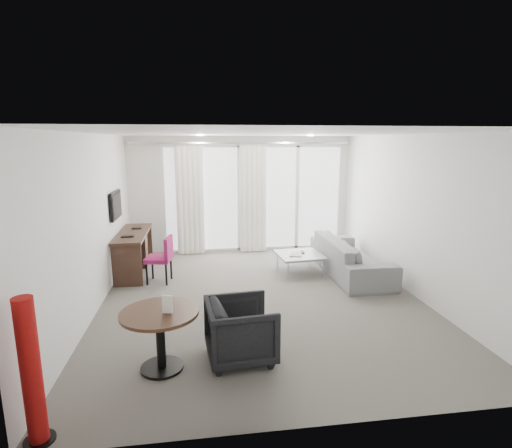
{
  "coord_description": "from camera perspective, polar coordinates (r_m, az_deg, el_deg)",
  "views": [
    {
      "loc": [
        -0.94,
        -5.99,
        2.48
      ],
      "look_at": [
        0.0,
        0.6,
        1.1
      ],
      "focal_mm": 28.0,
      "sensor_mm": 36.0,
      "label": 1
    }
  ],
  "objects": [
    {
      "name": "floor",
      "position": [
        6.55,
        0.75,
        -10.53
      ],
      "size": [
        5.0,
        6.0,
        0.0
      ],
      "primitive_type": "cube",
      "color": "#5F5B53",
      "rests_on": "ground"
    },
    {
      "name": "ceiling",
      "position": [
        6.07,
        0.82,
        12.84
      ],
      "size": [
        5.0,
        6.0,
        0.0
      ],
      "primitive_type": "cube",
      "color": "white",
      "rests_on": "ground"
    },
    {
      "name": "wall_left",
      "position": [
        6.3,
        -22.28,
        0.03
      ],
      "size": [
        0.0,
        6.0,
        2.6
      ],
      "primitive_type": "cube",
      "color": "silver",
      "rests_on": "ground"
    },
    {
      "name": "wall_right",
      "position": [
        7.01,
        21.42,
        1.2
      ],
      "size": [
        0.0,
        6.0,
        2.6
      ],
      "primitive_type": "cube",
      "color": "silver",
      "rests_on": "ground"
    },
    {
      "name": "wall_front",
      "position": [
        3.35,
        8.81,
        -9.09
      ],
      "size": [
        5.0,
        0.0,
        2.6
      ],
      "primitive_type": "cube",
      "color": "silver",
      "rests_on": "ground"
    },
    {
      "name": "window_panel",
      "position": [
        9.15,
        -0.24,
        3.68
      ],
      "size": [
        4.0,
        0.02,
        2.38
      ],
      "primitive_type": null,
      "color": "white",
      "rests_on": "ground"
    },
    {
      "name": "window_frame",
      "position": [
        9.14,
        -0.23,
        3.66
      ],
      "size": [
        4.1,
        0.06,
        2.44
      ],
      "primitive_type": null,
      "color": "white",
      "rests_on": "ground"
    },
    {
      "name": "curtain_left",
      "position": [
        8.91,
        -9.39,
        3.3
      ],
      "size": [
        0.6,
        0.2,
        2.38
      ],
      "primitive_type": null,
      "color": "white",
      "rests_on": "ground"
    },
    {
      "name": "curtain_right",
      "position": [
        8.98,
        -0.42,
        3.53
      ],
      "size": [
        0.6,
        0.2,
        2.38
      ],
      "primitive_type": null,
      "color": "white",
      "rests_on": "ground"
    },
    {
      "name": "curtain_track",
      "position": [
        8.86,
        -2.06,
        11.52
      ],
      "size": [
        4.8,
        0.04,
        0.04
      ],
      "primitive_type": null,
      "color": "#B2B2B7",
      "rests_on": "ceiling"
    },
    {
      "name": "downlight_a",
      "position": [
        7.59,
        -8.0,
        12.43
      ],
      "size": [
        0.12,
        0.12,
        0.02
      ],
      "primitive_type": "cylinder",
      "color": "#FFE0B2",
      "rests_on": "ceiling"
    },
    {
      "name": "downlight_b",
      "position": [
        7.89,
        7.81,
        12.41
      ],
      "size": [
        0.12,
        0.12,
        0.02
      ],
      "primitive_type": "cylinder",
      "color": "#FFE0B2",
      "rests_on": "ceiling"
    },
    {
      "name": "desk",
      "position": [
        8.01,
        -17.04,
        -3.92
      ],
      "size": [
        0.53,
        1.68,
        0.79
      ],
      "primitive_type": null,
      "color": "#352117",
      "rests_on": "floor"
    },
    {
      "name": "tv",
      "position": [
        7.68,
        -19.42,
        2.58
      ],
      "size": [
        0.05,
        0.8,
        0.5
      ],
      "primitive_type": null,
      "color": "black",
      "rests_on": "wall_left"
    },
    {
      "name": "desk_chair",
      "position": [
        7.34,
        -13.74,
        -4.93
      ],
      "size": [
        0.53,
        0.51,
        0.84
      ],
      "primitive_type": null,
      "rotation": [
        0.0,
        0.0,
        -0.18
      ],
      "color": "#88174D",
      "rests_on": "floor"
    },
    {
      "name": "round_table",
      "position": [
        4.68,
        -13.46,
        -15.88
      ],
      "size": [
        0.88,
        0.88,
        0.68
      ],
      "primitive_type": null,
      "rotation": [
        0.0,
        0.0,
        0.03
      ],
      "color": "#3D2417",
      "rests_on": "floor"
    },
    {
      "name": "menu_card",
      "position": [
        4.46,
        -12.52,
        -11.84
      ],
      "size": [
        0.11,
        0.04,
        0.2
      ],
      "primitive_type": null,
      "rotation": [
        0.0,
        0.0,
        -0.25
      ],
      "color": "white",
      "rests_on": "round_table"
    },
    {
      "name": "red_lamp",
      "position": [
        3.91,
        -29.45,
        -17.95
      ],
      "size": [
        0.29,
        0.29,
        1.29
      ],
      "primitive_type": "cylinder",
      "rotation": [
        0.0,
        0.0,
        -0.12
      ],
      "color": "maroon",
      "rests_on": "floor"
    },
    {
      "name": "tub_armchair",
      "position": [
        4.75,
        -2.17,
        -14.93
      ],
      "size": [
        0.83,
        0.81,
        0.7
      ],
      "primitive_type": "imported",
      "rotation": [
        0.0,
        0.0,
        1.66
      ],
      "color": "black",
      "rests_on": "floor"
    },
    {
      "name": "coffee_table",
      "position": [
        7.75,
        6.21,
        -5.59
      ],
      "size": [
        0.89,
        0.89,
        0.37
      ],
      "primitive_type": null,
      "rotation": [
        0.0,
        0.0,
        0.09
      ],
      "color": "gray",
      "rests_on": "floor"
    },
    {
      "name": "remote",
      "position": [
        7.8,
        6.69,
        -4.14
      ],
      "size": [
        0.07,
        0.18,
        0.02
      ],
      "primitive_type": null,
      "rotation": [
        0.0,
        0.0,
        -0.11
      ],
      "color": "black",
      "rests_on": "coffee_table"
    },
    {
      "name": "magazine",
      "position": [
        7.62,
        5.7,
        -4.5
      ],
      "size": [
        0.26,
        0.3,
        0.01
      ],
      "primitive_type": null,
      "rotation": [
        0.0,
        0.0,
        -0.3
      ],
      "color": "gray",
      "rests_on": "coffee_table"
    },
    {
      "name": "sofa",
      "position": [
        7.81,
        13.3,
        -4.51
      ],
      "size": [
        0.91,
        2.33,
        0.68
      ],
      "primitive_type": "imported",
      "rotation": [
        0.0,
        0.0,
        1.57
      ],
      "color": "slate",
      "rests_on": "floor"
    },
    {
      "name": "terrace_slab",
      "position": [
        10.87,
        -1.33,
        -1.8
      ],
      "size": [
        5.6,
        3.0,
        0.12
      ],
      "primitive_type": "cube",
      "color": "#4D4D50",
      "rests_on": "ground"
    },
    {
      "name": "rattan_chair_a",
      "position": [
        10.92,
        4.34,
        0.96
      ],
      "size": [
        0.76,
        0.76,
        0.89
      ],
      "primitive_type": null,
      "rotation": [
        0.0,
        0.0,
        0.3
      ],
      "color": "brown",
      "rests_on": "terrace_slab"
    },
    {
      "name": "rattan_chair_b",
      "position": [
        11.67,
        5.54,
        1.32
      ],
      "size": [
        0.67,
        0.67,
        0.77
      ],
      "primitive_type": null,
      "rotation": [
        0.0,
        0.0,
        0.36
      ],
      "color": "brown",
      "rests_on": "terrace_slab"
    },
    {
      "name": "rattan_table",
      "position": [
        10.37,
        7.83,
        -0.81
      ],
      "size": [
        0.57,
        0.57,
        0.5
      ],
      "primitive_type": null,
      "rotation": [
        0.0,
        0.0,
        -0.15
      ],
      "color": "brown",
      "rests_on": "terrace_slab"
    },
    {
      "name": "balustrade",
      "position": [
        12.17,
        -2.15,
        2.35
      ],
      "size": [
        5.5,
        0.06,
        1.05
      ],
      "primitive_type": null,
      "color": "#B2B2B7",
      "rests_on": "terrace_slab"
    }
  ]
}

